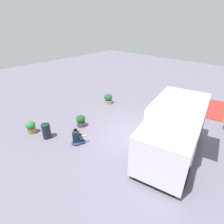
# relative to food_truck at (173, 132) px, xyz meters

# --- Properties ---
(ground_plane) EXTENTS (40.00, 40.00, 0.00)m
(ground_plane) POSITION_rel_food_truck_xyz_m (2.08, -0.09, -1.16)
(ground_plane) COLOR slate
(food_truck) EXTENTS (3.15, 4.92, 2.40)m
(food_truck) POSITION_rel_food_truck_xyz_m (0.00, 0.00, 0.00)
(food_truck) COLOR white
(food_truck) RESTS_ON ground_plane
(person_customer) EXTENTS (0.66, 0.79, 0.88)m
(person_customer) POSITION_rel_food_truck_xyz_m (3.73, 2.46, -0.83)
(person_customer) COLOR navy
(person_customer) RESTS_ON ground_plane
(planter_flowering_near) EXTENTS (0.51, 0.51, 0.70)m
(planter_flowering_near) POSITION_rel_food_truck_xyz_m (6.35, 3.54, -0.79)
(planter_flowering_near) COLOR #B27D4D
(planter_flowering_near) RESTS_ON ground_plane
(planter_flowering_far) EXTENTS (0.51, 0.51, 0.69)m
(planter_flowering_far) POSITION_rel_food_truck_xyz_m (4.89, 1.28, -0.81)
(planter_flowering_far) COLOR #53455A
(planter_flowering_far) RESTS_ON ground_plane
(planter_flowering_side) EXTENTS (0.62, 0.62, 0.72)m
(planter_flowering_side) POSITION_rel_food_truck_xyz_m (5.90, -2.05, -0.81)
(planter_flowering_side) COLOR tan
(planter_flowering_side) RESTS_ON ground_plane
(trash_bin) EXTENTS (0.44, 0.44, 0.84)m
(trash_bin) POSITION_rel_food_truck_xyz_m (5.30, 3.21, -0.73)
(trash_bin) COLOR #1B242E
(trash_bin) RESTS_ON ground_plane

